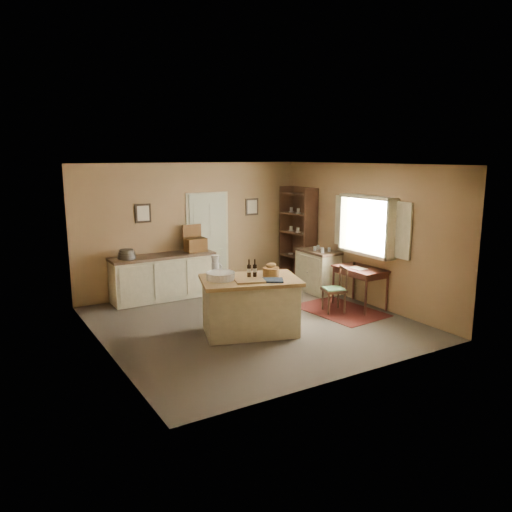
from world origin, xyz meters
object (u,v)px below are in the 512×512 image
Objects in this scene: sideboard at (164,275)px; shelving_unit at (300,235)px; writing_desk at (360,273)px; desk_chair at (334,290)px; work_island at (250,304)px; right_cabinet at (318,271)px.

shelving_unit is at bearing -5.32° from sideboard.
shelving_unit reaches higher than writing_desk.
writing_desk is 1.20× the size of desk_chair.
right_cabinet is (2.49, 1.40, -0.02)m from work_island.
work_island is 0.83× the size of shelving_unit.
shelving_unit is at bearing 85.88° from writing_desk.
work_island is at bearing -139.00° from shelving_unit.
right_cabinet is at bearing 90.01° from writing_desk.
writing_desk is at bearing -89.99° from right_cabinet.
work_island is 2.64m from sideboard.
shelving_unit is at bearing 59.02° from work_island.
shelving_unit is at bearing 88.28° from desk_chair.
sideboard is 3.40m from desk_chair.
writing_desk is (2.49, 0.13, 0.19)m from work_island.
sideboard reaches higher than desk_chair.
right_cabinet is at bearing -99.91° from shelving_unit.
sideboard is 0.97× the size of shelving_unit.
right_cabinet is (2.97, -1.19, -0.02)m from sideboard.
right_cabinet is (0.60, 1.25, 0.04)m from desk_chair.
sideboard is 2.11× the size of right_cabinet.
right_cabinet is 1.10m from shelving_unit.
desk_chair is at bearing 22.62° from work_island.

